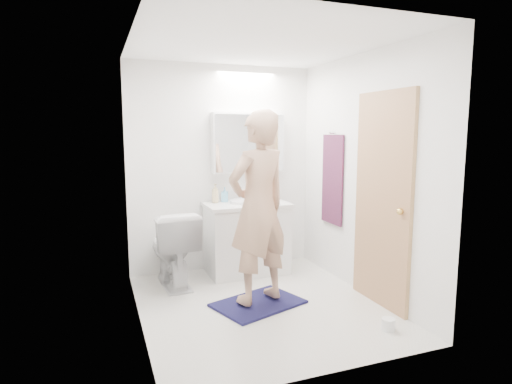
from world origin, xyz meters
name	(u,v)px	position (x,y,z in m)	size (l,w,h in m)	color
floor	(260,305)	(0.00, 0.00, 0.00)	(2.50, 2.50, 0.00)	silver
ceiling	(261,43)	(0.00, 0.00, 2.40)	(2.50, 2.50, 0.00)	white
wall_back	(222,169)	(0.00, 1.25, 1.20)	(2.50, 2.50, 0.00)	white
wall_front	(331,200)	(0.00, -1.25, 1.20)	(2.50, 2.50, 0.00)	white
wall_left	(136,185)	(-1.10, 0.00, 1.20)	(2.50, 2.50, 0.00)	white
wall_right	(363,175)	(1.10, 0.00, 1.20)	(2.50, 2.50, 0.00)	white
vanity_cabinet	(247,240)	(0.20, 0.96, 0.39)	(0.90, 0.55, 0.78)	white
countertop	(247,205)	(0.20, 0.96, 0.80)	(0.95, 0.58, 0.04)	silver
sink_basin	(246,201)	(0.20, 0.99, 0.84)	(0.36, 0.36, 0.03)	white
faucet	(240,194)	(0.20, 1.19, 0.90)	(0.02, 0.02, 0.16)	white
medicine_cabinet	(248,143)	(0.30, 1.18, 1.50)	(0.88, 0.14, 0.70)	white
mirror_panel	(250,143)	(0.30, 1.10, 1.50)	(0.84, 0.01, 0.66)	silver
toilet	(173,248)	(-0.67, 0.85, 0.41)	(0.46, 0.80, 0.82)	silver
bath_rug	(258,303)	(-0.01, 0.02, 0.01)	(0.80, 0.55, 0.02)	#161239
person	(258,208)	(-0.01, 0.02, 0.94)	(0.65, 0.43, 1.78)	tan
door	(382,200)	(1.08, -0.35, 1.00)	(0.04, 0.80, 2.00)	tan
door_knob	(400,211)	(1.04, -0.65, 0.95)	(0.06, 0.06, 0.06)	gold
towel	(332,180)	(1.08, 0.55, 1.10)	(0.02, 0.42, 1.00)	#102033
towel_hook	(333,133)	(1.07, 0.55, 1.62)	(0.02, 0.02, 0.07)	silver
soap_bottle_a	(215,193)	(-0.13, 1.11, 0.93)	(0.08, 0.09, 0.22)	tan
soap_bottle_b	(225,194)	(0.00, 1.15, 0.91)	(0.08, 0.08, 0.17)	#61ABD1
toothbrush_cup	(259,196)	(0.42, 1.12, 0.87)	(0.10, 0.10, 0.09)	#465FD2
toilet_paper_roll	(388,324)	(0.81, -0.85, 0.05)	(0.11, 0.11, 0.10)	silver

